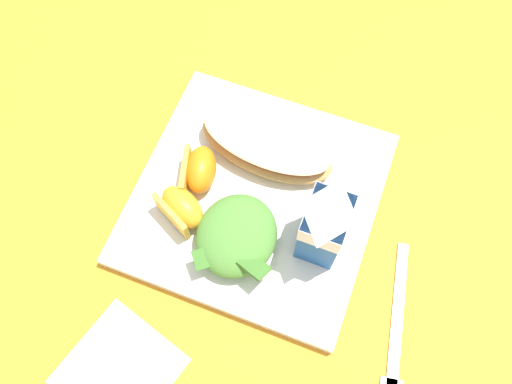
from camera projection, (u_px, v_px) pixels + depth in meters
name	position (u px, v px, depth m)	size (l,w,h in m)	color
ground	(256.00, 201.00, 0.63)	(3.00, 3.00, 0.00)	orange
white_plate	(256.00, 198.00, 0.63)	(0.28, 0.28, 0.02)	white
cheesy_pizza_bread	(266.00, 144.00, 0.63)	(0.09, 0.18, 0.04)	tan
green_salad_pile	(240.00, 236.00, 0.58)	(0.11, 0.09, 0.04)	#4C8433
milk_carton	(325.00, 223.00, 0.54)	(0.06, 0.04, 0.11)	#23569E
orange_wedge_front	(198.00, 172.00, 0.61)	(0.07, 0.05, 0.04)	orange
orange_wedge_middle	(181.00, 208.00, 0.59)	(0.06, 0.07, 0.04)	orange
paper_napkin	(119.00, 370.00, 0.55)	(0.11, 0.11, 0.00)	white
metal_fork	(396.00, 339.00, 0.56)	(0.19, 0.05, 0.01)	silver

